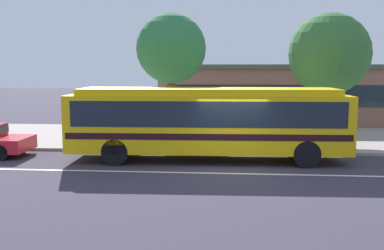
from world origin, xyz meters
name	(u,v)px	position (x,y,z in m)	size (l,w,h in m)	color
ground_plane	(232,168)	(0.00, 0.00, 0.00)	(120.00, 120.00, 0.00)	#383341
sidewalk_slab	(231,138)	(0.00, 6.71, 0.06)	(60.00, 8.00, 0.12)	#9D918A
lane_stripe_center	(232,173)	(0.00, -0.80, 0.00)	(56.00, 0.16, 0.01)	silver
transit_bus	(208,119)	(-0.94, 1.36, 1.65)	(10.74, 2.87, 2.83)	#E4B60D
pedestrian_waiting_near_sign	(249,124)	(0.81, 4.70, 1.04)	(0.48, 0.48, 1.59)	#667253
bus_stop_sign	(313,110)	(3.44, 3.39, 1.80)	(0.12, 0.44, 2.64)	gray
street_tree_near_stop	(171,49)	(-2.99, 6.16, 4.53)	(3.44, 3.44, 6.16)	brown
street_tree_mid_block	(329,54)	(4.58, 5.83, 4.25)	(3.83, 3.83, 6.05)	brown
station_building	(275,93)	(2.93, 13.95, 1.91)	(15.07, 6.83, 3.80)	#8B5B4F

